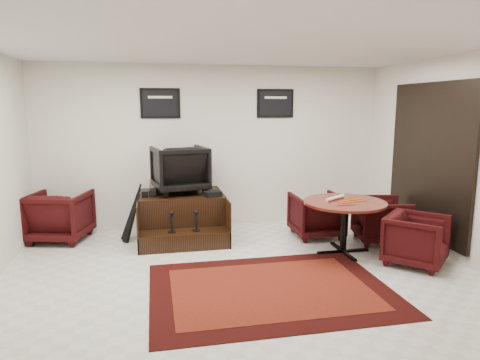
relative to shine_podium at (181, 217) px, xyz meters
name	(u,v)px	position (x,y,z in m)	size (l,w,h in m)	color
ground	(243,278)	(0.63, -1.91, -0.32)	(6.00, 6.00, 0.00)	silver
room_shell	(274,133)	(1.04, -1.78, 1.46)	(6.02, 5.02, 2.81)	silver
area_rug	(270,289)	(0.87, -2.29, -0.32)	(2.77, 2.07, 0.01)	black
shine_podium	(181,217)	(0.00, 0.00, 0.00)	(1.36, 1.40, 0.70)	black
shine_chair	(180,167)	(0.00, 0.14, 0.80)	(0.83, 0.78, 0.85)	black
shoes_pair	(149,193)	(-0.51, -0.03, 0.43)	(0.23, 0.28, 0.10)	black
polish_kit	(213,194)	(0.48, -0.28, 0.42)	(0.25, 0.17, 0.09)	black
umbrella_black	(132,217)	(-0.77, -0.17, 0.08)	(0.30, 0.11, 0.80)	black
umbrella_hooked	(133,211)	(-0.77, -0.06, 0.15)	(0.35, 0.13, 0.94)	black
armchair_side	(60,214)	(-1.89, 0.17, 0.11)	(0.84, 0.78, 0.86)	black
meeting_table	(345,208)	(2.25, -1.27, 0.35)	(1.17, 1.17, 0.76)	#400E09
table_chair_back	(316,213)	(2.15, -0.44, 0.07)	(0.76, 0.71, 0.78)	black
table_chair_window	(382,218)	(3.05, -0.92, 0.06)	(0.75, 0.70, 0.77)	black
table_chair_corner	(417,237)	(2.99, -1.91, 0.05)	(0.73, 0.69, 0.75)	black
paper_roll	(335,198)	(2.16, -1.14, 0.46)	(0.05, 0.05, 0.42)	silver
table_clutter	(351,202)	(2.30, -1.34, 0.45)	(0.57, 0.38, 0.01)	orange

